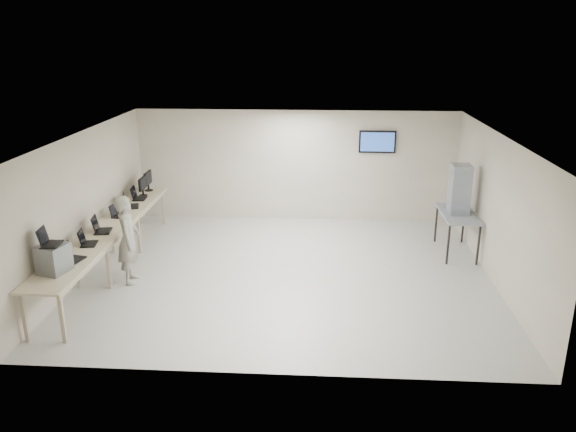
# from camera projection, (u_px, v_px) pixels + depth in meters

# --- Properties ---
(room) EXTENTS (8.01, 7.01, 2.81)m
(room) POSITION_uv_depth(u_px,v_px,m) (289.00, 206.00, 10.89)
(room) COLOR #B9B9AF
(room) RESTS_ON ground
(workbench) EXTENTS (0.76, 6.00, 0.90)m
(workbench) POSITION_uv_depth(u_px,v_px,m) (109.00, 231.00, 11.23)
(workbench) COLOR beige
(workbench) RESTS_ON ground
(equipment_box) EXTENTS (0.49, 0.53, 0.47)m
(equipment_box) POSITION_uv_depth(u_px,v_px,m) (54.00, 259.00, 9.06)
(equipment_box) COLOR slate
(equipment_box) RESTS_ON workbench
(laptop_on_box) EXTENTS (0.34, 0.40, 0.29)m
(laptop_on_box) POSITION_uv_depth(u_px,v_px,m) (48.00, 241.00, 8.97)
(laptop_on_box) COLOR black
(laptop_on_box) RESTS_ON equipment_box
(laptop_0) EXTENTS (0.41, 0.45, 0.31)m
(laptop_0) POSITION_uv_depth(u_px,v_px,m) (69.00, 256.00, 9.56)
(laptop_0) COLOR black
(laptop_0) RESTS_ON workbench
(laptop_1) EXTENTS (0.35, 0.40, 0.28)m
(laptop_1) POSITION_uv_depth(u_px,v_px,m) (86.00, 241.00, 10.29)
(laptop_1) COLOR black
(laptop_1) RESTS_ON workbench
(laptop_2) EXTENTS (0.40, 0.45, 0.31)m
(laptop_2) POSITION_uv_depth(u_px,v_px,m) (100.00, 228.00, 10.95)
(laptop_2) COLOR black
(laptop_2) RESTS_ON workbench
(laptop_3) EXTENTS (0.31, 0.36, 0.26)m
(laptop_3) POSITION_uv_depth(u_px,v_px,m) (117.00, 213.00, 11.86)
(laptop_3) COLOR black
(laptop_3) RESTS_ON workbench
(laptop_4) EXTENTS (0.43, 0.47, 0.31)m
(laptop_4) POSITION_uv_depth(u_px,v_px,m) (129.00, 203.00, 12.50)
(laptop_4) COLOR black
(laptop_4) RESTS_ON workbench
(laptop_5) EXTENTS (0.34, 0.40, 0.30)m
(laptop_5) POSITION_uv_depth(u_px,v_px,m) (137.00, 196.00, 13.08)
(laptop_5) COLOR black
(laptop_5) RESTS_ON workbench
(monitor_near) EXTENTS (0.20, 0.45, 0.44)m
(monitor_near) POSITION_uv_depth(u_px,v_px,m) (142.00, 185.00, 13.31)
(monitor_near) COLOR black
(monitor_near) RESTS_ON workbench
(monitor_far) EXTENTS (0.21, 0.48, 0.47)m
(monitor_far) POSITION_uv_depth(u_px,v_px,m) (148.00, 179.00, 13.73)
(monitor_far) COLOR black
(monitor_far) RESTS_ON workbench
(soldier) EXTENTS (0.54, 0.71, 1.74)m
(soldier) POSITION_uv_depth(u_px,v_px,m) (128.00, 239.00, 10.65)
(soldier) COLOR gray
(soldier) RESTS_ON ground
(side_table) EXTENTS (0.71, 1.53, 0.92)m
(side_table) POSITION_uv_depth(u_px,v_px,m) (458.00, 216.00, 12.08)
(side_table) COLOR gray
(side_table) RESTS_ON ground
(storage_bins) EXTENTS (0.40, 0.44, 1.06)m
(storage_bins) POSITION_uv_depth(u_px,v_px,m) (460.00, 189.00, 11.89)
(storage_bins) COLOR #8E97AA
(storage_bins) RESTS_ON side_table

